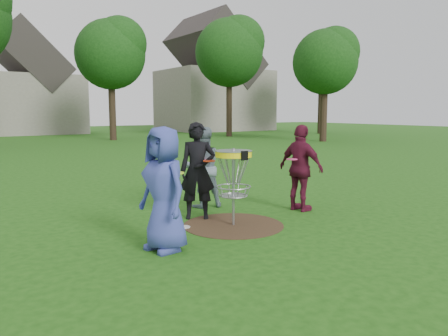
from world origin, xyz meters
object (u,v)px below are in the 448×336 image
player_maroon (301,168)px  disc_golf_basket (233,169)px  player_blue (164,189)px  player_grey (203,167)px  player_black (198,171)px

player_maroon → disc_golf_basket: (-1.80, -0.18, 0.14)m
player_blue → player_grey: 2.92m
player_black → player_maroon: player_black is taller
player_maroon → disc_golf_basket: size_ratio=1.28×
player_grey → disc_golf_basket: size_ratio=1.23×
player_blue → player_maroon: bearing=91.7°
player_blue → disc_golf_basket: 1.74m
player_black → player_maroon: (2.07, -0.61, -0.03)m
player_blue → player_black: (1.37, 1.37, 0.00)m
player_black → player_maroon: bearing=16.4°
player_black → player_maroon: size_ratio=1.04×
player_black → disc_golf_basket: size_ratio=1.32×
player_grey → player_maroon: (1.48, -1.40, 0.03)m
player_maroon → disc_golf_basket: 1.81m
player_grey → player_maroon: size_ratio=0.96×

